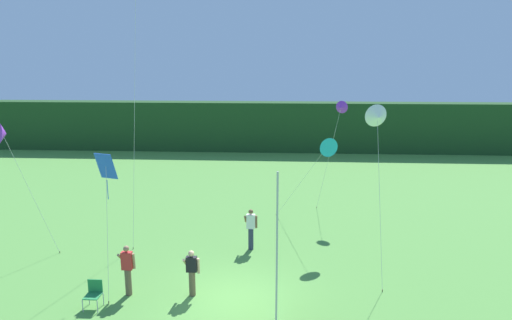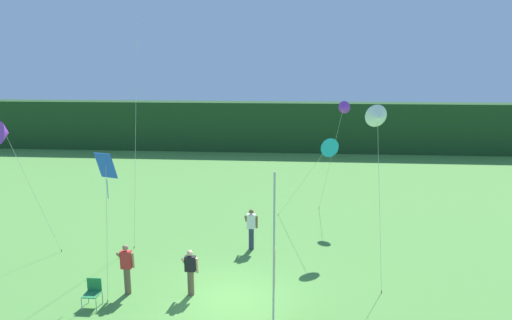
# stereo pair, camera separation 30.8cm
# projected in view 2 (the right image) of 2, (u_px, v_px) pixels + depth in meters

# --- Properties ---
(ground_plane) EXTENTS (120.00, 120.00, 0.00)m
(ground_plane) POSITION_uv_depth(u_px,v_px,m) (230.00, 299.00, 14.99)
(ground_plane) COLOR #518E3D
(distant_treeline) EXTENTS (80.00, 2.40, 4.39)m
(distant_treeline) POSITION_uv_depth(u_px,v_px,m) (270.00, 126.00, 40.40)
(distant_treeline) COLOR #1E421E
(distant_treeline) RESTS_ON ground
(banner_flag) EXTENTS (0.06, 1.03, 4.78)m
(banner_flag) POSITION_uv_depth(u_px,v_px,m) (274.00, 251.00, 13.27)
(banner_flag) COLOR #B7B7BC
(banner_flag) RESTS_ON ground
(person_near_banner) EXTENTS (0.55, 0.48, 1.78)m
(person_near_banner) POSITION_uv_depth(u_px,v_px,m) (127.00, 268.00, 15.16)
(person_near_banner) COLOR brown
(person_near_banner) RESTS_ON ground
(person_mid_field) EXTENTS (0.55, 0.48, 1.62)m
(person_mid_field) POSITION_uv_depth(u_px,v_px,m) (190.00, 271.00, 15.10)
(person_mid_field) COLOR brown
(person_mid_field) RESTS_ON ground
(person_far_left) EXTENTS (0.55, 0.48, 1.78)m
(person_far_left) POSITION_uv_depth(u_px,v_px,m) (251.00, 228.00, 18.82)
(person_far_left) COLOR #2D334C
(person_far_left) RESTS_ON ground
(folding_chair) EXTENTS (0.51, 0.51, 0.89)m
(folding_chair) POSITION_uv_depth(u_px,v_px,m) (93.00, 291.00, 14.50)
(folding_chair) COLOR #BCBCC1
(folding_chair) RESTS_ON ground
(kite_cyan_delta_0) EXTENTS (2.67, 3.55, 4.68)m
(kite_cyan_delta_0) POSITION_uv_depth(u_px,v_px,m) (328.00, 147.00, 19.07)
(kite_cyan_delta_0) COLOR brown
(kite_cyan_delta_0) RESTS_ON ground
(kite_blue_diamond_1) EXTENTS (0.80, 1.83, 4.75)m
(kite_blue_diamond_1) POSITION_uv_depth(u_px,v_px,m) (106.00, 170.00, 15.42)
(kite_blue_diamond_1) COLOR brown
(kite_blue_diamond_1) RESTS_ON ground
(kite_white_delta_2) EXTENTS (0.90, 2.12, 6.31)m
(kite_white_delta_2) POSITION_uv_depth(u_px,v_px,m) (378.00, 117.00, 15.94)
(kite_white_delta_2) COLOR brown
(kite_white_delta_2) RESTS_ON ground
(kite_purple_delta_3) EXTENTS (1.79, 1.31, 5.61)m
(kite_purple_delta_3) POSITION_uv_depth(u_px,v_px,m) (5.00, 133.00, 16.98)
(kite_purple_delta_3) COLOR brown
(kite_purple_delta_3) RESTS_ON ground
(kite_purple_delta_4) EXTENTS (1.40, 0.80, 5.89)m
(kite_purple_delta_4) POSITION_uv_depth(u_px,v_px,m) (343.00, 108.00, 22.65)
(kite_purple_delta_4) COLOR brown
(kite_purple_delta_4) RESTS_ON ground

